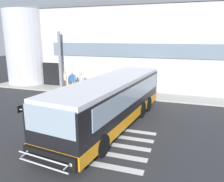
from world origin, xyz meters
The scene contains 10 objects.
ground_plane centered at (0.00, 0.00, -0.01)m, with size 80.00×90.00×0.02m, color #2B2B2D.
bay_paint_stripes centered at (2.00, -4.20, 0.00)m, with size 4.40×3.96×0.01m.
terminal_building centered at (-0.69, 11.63, 3.94)m, with size 23.91×13.80×7.90m.
boarding_curb centered at (0.00, 4.80, 0.07)m, with size 26.11×2.00×0.15m, color #9E9B93.
entry_support_column centered at (-6.08, 5.40, 2.79)m, with size 0.28×0.28×5.28m, color slate.
bus_main_foreground centered at (1.52, -1.90, 1.33)m, with size 4.31×11.03×2.70m.
passenger_near_column centered at (-5.28, 4.79, 1.08)m, with size 0.44×0.45×1.68m.
passenger_by_doorway centered at (-4.41, 4.59, 1.11)m, with size 0.53×0.49×1.68m.
passenger_at_curb_edge centered at (-3.56, 4.60, 1.08)m, with size 0.46×0.43×1.68m.
safety_bollard_yellow centered at (-1.63, 3.60, 0.45)m, with size 0.18×0.18×0.90m, color yellow.
Camera 1 is at (5.39, -13.41, 5.03)m, focal length 35.76 mm.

